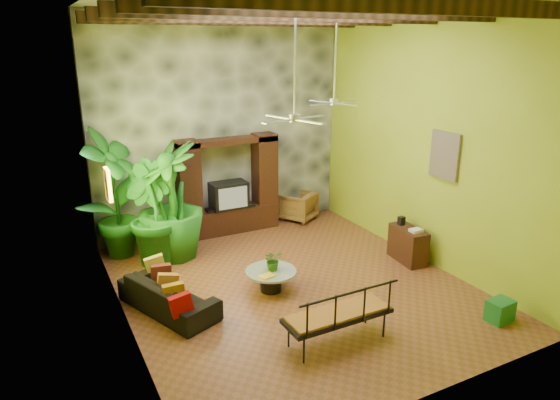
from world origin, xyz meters
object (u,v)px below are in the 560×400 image
wicker_armchair (299,206)px  iron_bench (341,313)px  entertainment_center (228,193)px  tall_plant_a (115,194)px  tall_plant_c (171,201)px  tall_plant_b (150,214)px  green_bin (500,311)px  side_console (408,245)px  ceiling_fan_front (295,105)px  ceiling_fan_back (334,92)px  coffee_table (271,278)px  sofa (168,295)px

wicker_armchair → iron_bench: size_ratio=0.47×
entertainment_center → iron_bench: bearing=-93.2°
wicker_armchair → tall_plant_a: tall_plant_a is taller
tall_plant_a → tall_plant_c: tall_plant_a is taller
tall_plant_b → green_bin: 6.67m
entertainment_center → side_console: size_ratio=2.68×
ceiling_fan_front → tall_plant_b: ceiling_fan_front is taller
ceiling_fan_back → green_bin: size_ratio=4.50×
tall_plant_a → green_bin: (5.01, -5.49, -1.20)m
entertainment_center → wicker_armchair: 1.98m
entertainment_center → coffee_table: entertainment_center is taller
entertainment_center → green_bin: entertainment_center is taller
entertainment_center → iron_bench: size_ratio=1.42×
ceiling_fan_back → iron_bench: bearing=-120.4°
green_bin → ceiling_fan_front: bearing=139.2°
entertainment_center → tall_plant_a: 2.65m
entertainment_center → wicker_armchair: bearing=-0.9°
tall_plant_a → entertainment_center: bearing=6.5°
ceiling_fan_front → iron_bench: (-0.08, -1.61, -2.87)m
coffee_table → sofa: bearing=174.8°
iron_bench → tall_plant_a: bearing=115.1°
ceiling_fan_front → sofa: bearing=164.9°
tall_plant_a → tall_plant_b: bearing=-48.2°
ceiling_fan_front → green_bin: size_ratio=4.50×
tall_plant_b → entertainment_center: bearing=24.0°
ceiling_fan_front → coffee_table: size_ratio=2.00×
green_bin → side_console: bearing=84.6°
ceiling_fan_front → side_console: ceiling_fan_front is taller
tall_plant_a → coffee_table: tall_plant_a is taller
entertainment_center → tall_plant_b: (-2.05, -0.91, 0.09)m
entertainment_center → coffee_table: 3.25m
sofa → tall_plant_c: bearing=-39.7°
ceiling_fan_front → ceiling_fan_back: same height
wicker_armchair → coffee_table: bearing=21.7°
green_bin → entertainment_center: bearing=112.6°
tall_plant_b → iron_bench: 4.62m
sofa → wicker_armchair: wicker_armchair is taller
sofa → wicker_armchair: size_ratio=2.42×
iron_bench → green_bin: bearing=-13.9°
entertainment_center → green_bin: size_ratio=5.81×
tall_plant_b → wicker_armchair: bearing=12.6°
green_bin → ceiling_fan_back: bearing=101.9°
green_bin → tall_plant_a: bearing=132.4°
entertainment_center → tall_plant_a: size_ratio=0.87×
tall_plant_a → side_console: 6.12m
entertainment_center → wicker_armchair: size_ratio=3.03×
sofa → coffee_table: sofa is taller
ceiling_fan_back → sofa: 5.10m
wicker_armchair → ceiling_fan_back: bearing=50.0°
iron_bench → side_console: iron_bench is taller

